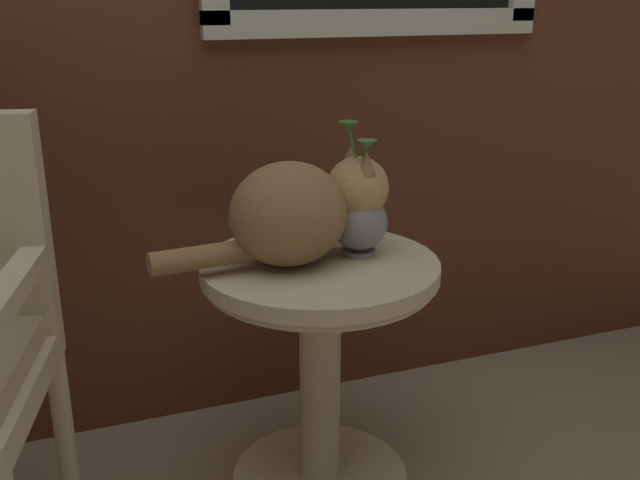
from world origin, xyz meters
The scene contains 3 objects.
wicker_side_table centered at (0.09, 0.19, 0.40)m, with size 0.54×0.54×0.59m.
cat centered at (0.04, 0.20, 0.72)m, with size 0.55×0.25×0.24m.
pewter_vase_with_ivy centered at (0.19, 0.20, 0.69)m, with size 0.13×0.13×0.31m.
Camera 1 is at (-0.45, -1.26, 1.17)m, focal length 41.06 mm.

